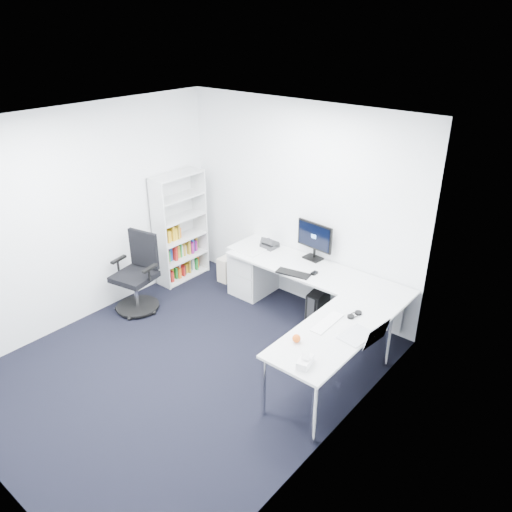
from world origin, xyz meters
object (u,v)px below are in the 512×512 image
Objects in this scene: task_chair at (134,275)px; monitor at (314,241)px; l_desk at (299,306)px; bookshelf at (180,228)px; laptop at (358,326)px.

task_chair is 2.40m from monitor.
l_desk is 1.52× the size of bookshelf.
bookshelf reaches higher than task_chair.
laptop is at bearing -3.61° from task_chair.
task_chair is 2.93× the size of laptop.
l_desk is 2.20m from task_chair.
laptop reaches higher than l_desk.
bookshelf reaches higher than laptop.
task_chair is 3.11m from laptop.
l_desk is at bearing -64.89° from monitor.
monitor reaches higher than task_chair.
bookshelf is at bearing -158.98° from monitor.
laptop is (3.07, 0.39, 0.31)m from task_chair.
task_chair is 1.97× the size of monitor.
task_chair is at bearing -78.15° from bookshelf.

